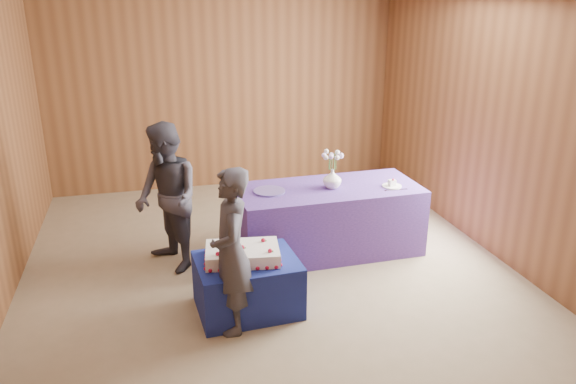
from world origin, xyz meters
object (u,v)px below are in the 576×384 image
object	(u,v)px
cake_table	(247,285)
serving_table	(328,219)
vase	(332,179)
guest_right	(167,198)
guest_left	(231,252)
sheet_cake	(242,254)

from	to	relation	value
cake_table	serving_table	bearing A→B (deg)	39.37
cake_table	vase	world-z (taller)	vase
serving_table	guest_right	xyz separation A→B (m)	(-1.72, 0.02, 0.40)
guest_left	guest_right	size ratio (longest dim) A/B	0.93
vase	guest_right	size ratio (longest dim) A/B	0.13
sheet_cake	vase	xyz separation A→B (m)	(1.16, 0.98, 0.30)
vase	guest_left	world-z (taller)	guest_left
cake_table	guest_right	xyz separation A→B (m)	(-0.63, 1.04, 0.53)
guest_left	guest_right	bearing A→B (deg)	-155.23
cake_table	guest_right	bearing A→B (deg)	117.68
serving_table	guest_right	distance (m)	1.77
cake_table	guest_left	xyz separation A→B (m)	(-0.17, -0.26, 0.48)
serving_table	guest_right	bearing A→B (deg)	177.98
serving_table	sheet_cake	world-z (taller)	serving_table
vase	guest_left	size ratio (longest dim) A/B	0.14
vase	serving_table	bearing A→B (deg)	147.98
serving_table	vase	xyz separation A→B (m)	(0.03, -0.02, 0.48)
cake_table	vase	distance (m)	1.62
serving_table	sheet_cake	bearing A→B (deg)	-139.95
sheet_cake	serving_table	bearing A→B (deg)	49.42
sheet_cake	guest_left	world-z (taller)	guest_left
vase	guest_right	xyz separation A→B (m)	(-1.76, 0.04, -0.08)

